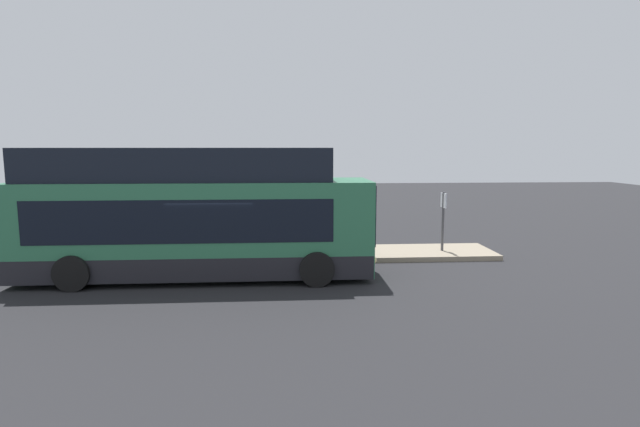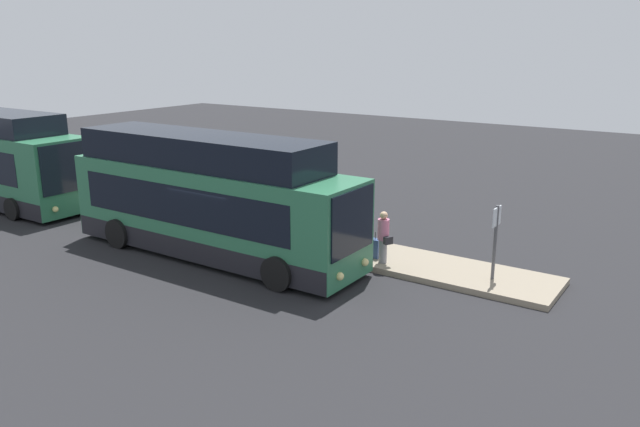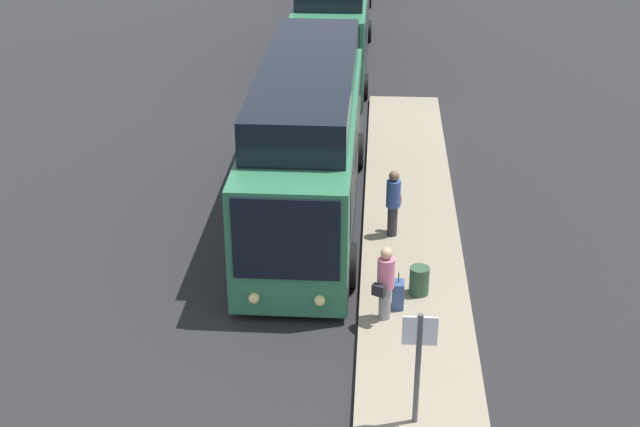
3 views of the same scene
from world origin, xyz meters
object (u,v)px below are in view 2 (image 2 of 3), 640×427
bus_lead (210,203)px  passenger_waiting (384,235)px  trash_bin (366,241)px  passenger_boarding (288,214)px  suitcase (375,248)px  sign_post (496,233)px

bus_lead → passenger_waiting: (5.41, 2.06, -0.72)m
passenger_waiting → trash_bin: (-1.06, 0.77, -0.58)m
passenger_waiting → trash_bin: passenger_waiting is taller
passenger_boarding → passenger_waiting: passenger_boarding is taller
passenger_boarding → suitcase: size_ratio=2.02×
passenger_waiting → suitcase: 0.80m
sign_post → trash_bin: (-4.42, 0.21, -1.09)m
passenger_boarding → trash_bin: bearing=-65.3°
passenger_boarding → trash_bin: 2.94m
bus_lead → suitcase: bearing=25.4°
suitcase → trash_bin: suitcase is taller
bus_lead → suitcase: bus_lead is taller
suitcase → sign_post: sign_post is taller
passenger_waiting → trash_bin: bearing=-97.1°
sign_post → trash_bin: sign_post is taller
bus_lead → suitcase: 5.64m
passenger_boarding → passenger_waiting: bearing=-79.7°
passenger_waiting → trash_bin: 1.43m
passenger_boarding → suitcase: (3.42, 0.10, -0.64)m
bus_lead → sign_post: bus_lead is taller
passenger_boarding → bus_lead: bearing=158.9°
sign_post → trash_bin: bearing=177.2°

